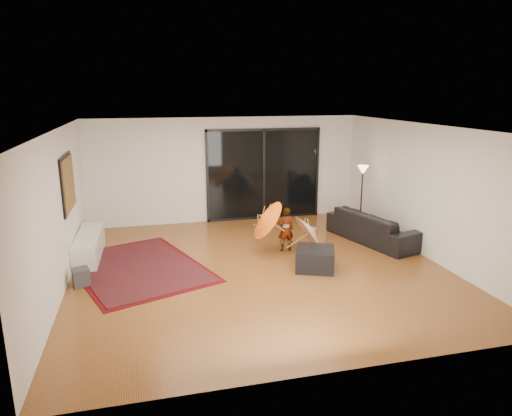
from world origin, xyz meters
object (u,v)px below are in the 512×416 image
object	(u,v)px
media_console	(89,246)
child	(286,229)
ottoman	(315,259)
sofa	(374,227)

from	to	relation	value
media_console	child	size ratio (longest dim) A/B	1.89
media_console	child	world-z (taller)	child
ottoman	child	xyz separation A→B (m)	(-0.24, 1.13, 0.27)
media_console	sofa	bearing A→B (deg)	-3.05
media_console	sofa	xyz separation A→B (m)	(6.20, -0.45, 0.09)
media_console	ottoman	size ratio (longest dim) A/B	2.52
sofa	ottoman	bearing A→B (deg)	107.18
ottoman	sofa	bearing A→B (deg)	33.31
child	media_console	bearing A→B (deg)	-9.37
ottoman	child	bearing A→B (deg)	101.88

